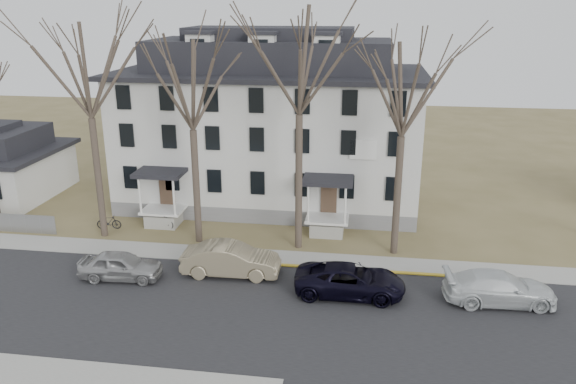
% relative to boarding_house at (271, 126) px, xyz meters
% --- Properties ---
extents(ground, '(120.00, 120.00, 0.00)m').
position_rel_boarding_house_xyz_m(ground, '(2.00, -17.95, -5.38)').
color(ground, olive).
rests_on(ground, ground).
extents(main_road, '(120.00, 10.00, 0.04)m').
position_rel_boarding_house_xyz_m(main_road, '(2.00, -15.95, -5.38)').
color(main_road, '#27272A').
rests_on(main_road, ground).
extents(far_sidewalk, '(120.00, 2.00, 0.08)m').
position_rel_boarding_house_xyz_m(far_sidewalk, '(2.00, -9.95, -5.38)').
color(far_sidewalk, '#A09F97').
rests_on(far_sidewalk, ground).
extents(yellow_curb, '(14.00, 0.25, 0.06)m').
position_rel_boarding_house_xyz_m(yellow_curb, '(7.00, -10.85, -5.38)').
color(yellow_curb, gold).
rests_on(yellow_curb, ground).
extents(boarding_house, '(20.80, 12.36, 12.05)m').
position_rel_boarding_house_xyz_m(boarding_house, '(0.00, 0.00, 0.00)').
color(boarding_house, slate).
rests_on(boarding_house, ground).
extents(tree_far_left, '(8.40, 8.40, 13.72)m').
position_rel_boarding_house_xyz_m(tree_far_left, '(-9.00, -8.15, 4.96)').
color(tree_far_left, '#473B31').
rests_on(tree_far_left, ground).
extents(tree_mid_left, '(7.80, 7.80, 12.74)m').
position_rel_boarding_house_xyz_m(tree_mid_left, '(-3.00, -8.15, 4.22)').
color(tree_mid_left, '#473B31').
rests_on(tree_mid_left, ground).
extents(tree_center, '(9.00, 9.00, 14.70)m').
position_rel_boarding_house_xyz_m(tree_center, '(3.00, -8.15, 5.71)').
color(tree_center, '#473B31').
rests_on(tree_center, ground).
extents(tree_mid_right, '(7.80, 7.80, 12.74)m').
position_rel_boarding_house_xyz_m(tree_mid_right, '(8.50, -8.15, 4.22)').
color(tree_mid_right, '#473B31').
rests_on(tree_mid_right, ground).
extents(car_silver, '(4.33, 1.96, 1.44)m').
position_rel_boarding_house_xyz_m(car_silver, '(-5.53, -13.47, -4.66)').
color(car_silver, '#A4A4A4').
rests_on(car_silver, ground).
extents(car_tan, '(5.15, 1.95, 1.68)m').
position_rel_boarding_house_xyz_m(car_tan, '(-0.03, -12.22, -4.54)').
color(car_tan, gray).
rests_on(car_tan, ground).
extents(car_navy, '(5.34, 2.46, 1.48)m').
position_rel_boarding_house_xyz_m(car_navy, '(6.19, -13.45, -4.64)').
color(car_navy, black).
rests_on(car_navy, ground).
extents(car_white, '(5.31, 2.45, 1.50)m').
position_rel_boarding_house_xyz_m(car_white, '(13.21, -13.23, -4.63)').
color(car_white, silver).
rests_on(car_white, ground).
extents(bicycle_left, '(1.89, 1.14, 0.94)m').
position_rel_boarding_house_xyz_m(bicycle_left, '(-5.90, -6.54, -4.91)').
color(bicycle_left, black).
rests_on(bicycle_left, ground).
extents(bicycle_right, '(1.58, 0.65, 0.92)m').
position_rel_boarding_house_xyz_m(bicycle_right, '(-9.12, -7.23, -4.92)').
color(bicycle_right, black).
rests_on(bicycle_right, ground).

